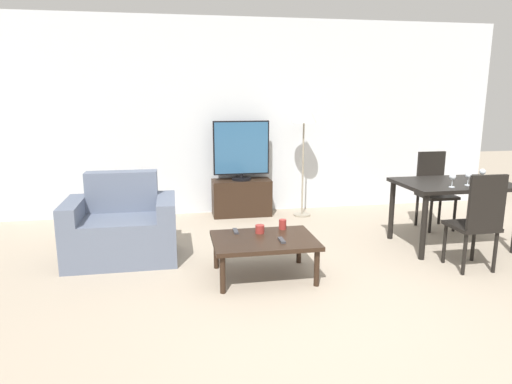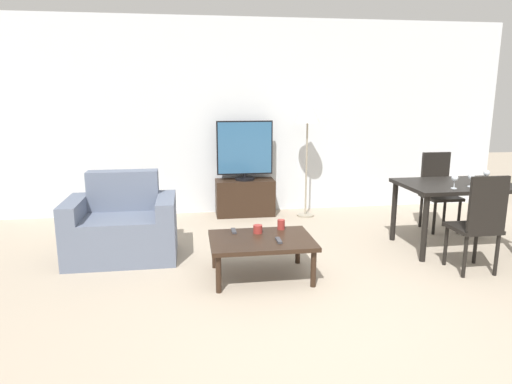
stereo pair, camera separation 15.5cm
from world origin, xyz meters
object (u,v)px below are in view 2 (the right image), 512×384
object	(u,v)px
tv	(245,150)
dining_chair_near	(479,221)
tv_stand	(245,197)
coffee_table	(261,243)
dining_chair_far	(438,188)
wine_glass_left	(471,177)
cup_white_near	(281,225)
wine_glass_right	(487,174)
remote_secondary	(279,240)
dining_table	(457,192)
floor_lamp	(308,116)
cup_colored_far	(258,229)
wine_glass_center	(455,179)
remote_primary	(234,231)
armchair	(122,228)

from	to	relation	value
tv	dining_chair_near	size ratio (longest dim) A/B	0.85
tv_stand	tv	world-z (taller)	tv
coffee_table	dining_chair_far	bearing A→B (deg)	26.70
dining_chair_far	wine_glass_left	bearing A→B (deg)	-101.34
cup_white_near	wine_glass_right	xyz separation A→B (m)	(2.31, 0.22, 0.41)
coffee_table	wine_glass_left	size ratio (longest dim) A/B	6.51
dining_chair_near	remote_secondary	size ratio (longest dim) A/B	6.42
cup_white_near	wine_glass_right	size ratio (longest dim) A/B	0.66
tv_stand	wine_glass_right	world-z (taller)	wine_glass_right
dining_table	dining_chair_far	size ratio (longest dim) A/B	1.25
floor_lamp	cup_white_near	xyz separation A→B (m)	(-0.72, -1.80, -0.96)
tv_stand	remote_secondary	world-z (taller)	tv_stand
tv_stand	cup_colored_far	size ratio (longest dim) A/B	9.33
wine_glass_left	wine_glass_center	distance (m)	0.23
cup_colored_far	wine_glass_left	bearing A→B (deg)	3.59
dining_table	dining_chair_near	world-z (taller)	dining_chair_near
dining_table	remote_secondary	xyz separation A→B (m)	(-2.10, -0.62, -0.25)
tv	coffee_table	xyz separation A→B (m)	(-0.13, -2.23, -0.58)
dining_chair_near	cup_white_near	world-z (taller)	dining_chair_near
wine_glass_right	dining_chair_far	bearing A→B (deg)	97.64
remote_primary	remote_secondary	size ratio (longest dim) A/B	1.00
cup_white_near	wine_glass_left	distance (m)	2.07
wine_glass_center	wine_glass_right	world-z (taller)	same
floor_lamp	remote_secondary	bearing A→B (deg)	-110.69
dining_chair_near	floor_lamp	size ratio (longest dim) A/B	0.60
coffee_table	remote_secondary	xyz separation A→B (m)	(0.14, -0.11, 0.05)
dining_chair_near	floor_lamp	bearing A→B (deg)	115.23
wine_glass_left	cup_colored_far	bearing A→B (deg)	-176.41
dining_chair_near	wine_glass_right	bearing A→B (deg)	53.14
coffee_table	wine_glass_center	world-z (taller)	wine_glass_center
cup_white_near	wine_glass_center	xyz separation A→B (m)	(1.80, -0.00, 0.41)
remote_secondary	cup_white_near	distance (m)	0.38
tv	wine_glass_right	distance (m)	3.00
tv_stand	dining_chair_near	xyz separation A→B (m)	(1.90, -2.45, 0.27)
tv_stand	coffee_table	world-z (taller)	tv_stand
wine_glass_left	wine_glass_right	bearing A→B (deg)	29.61
wine_glass_center	wine_glass_right	size ratio (longest dim) A/B	1.00
tv	cup_colored_far	xyz separation A→B (m)	(-0.13, -2.06, -0.50)
wine_glass_left	wine_glass_center	world-z (taller)	same
tv	remote_primary	size ratio (longest dim) A/B	5.45
tv	dining_table	xyz separation A→B (m)	(2.11, -1.72, -0.28)
wine_glass_left	wine_glass_center	size ratio (longest dim) A/B	1.00
tv	armchair	bearing A→B (deg)	-134.74
tv	floor_lamp	bearing A→B (deg)	-11.95
cup_colored_far	tv_stand	bearing A→B (deg)	86.30
cup_colored_far	wine_glass_right	size ratio (longest dim) A/B	0.60
dining_table	dining_chair_near	distance (m)	0.77
dining_chair_far	wine_glass_left	size ratio (longest dim) A/B	6.59
tv	cup_white_near	distance (m)	2.04
remote_secondary	cup_colored_far	size ratio (longest dim) A/B	1.72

